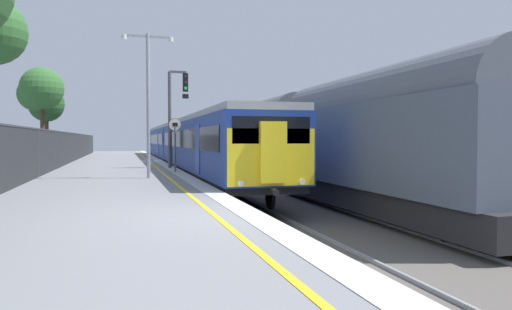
{
  "coord_description": "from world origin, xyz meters",
  "views": [
    {
      "loc": [
        -2.14,
        -9.4,
        1.55
      ],
      "look_at": [
        1.46,
        3.3,
        1.11
      ],
      "focal_mm": 33.18,
      "sensor_mm": 36.0,
      "label": 1
    }
  ],
  "objects_px": {
    "signal_gantry": "(175,108)",
    "speed_limit_sign": "(175,138)",
    "background_tree_back": "(39,91)",
    "commuter_train_at_platform": "(184,143)",
    "platform_lamp_mid": "(148,93)",
    "freight_train_adjacent_track": "(263,138)",
    "background_tree_right": "(46,105)"
  },
  "relations": [
    {
      "from": "platform_lamp_mid",
      "to": "background_tree_right",
      "type": "distance_m",
      "value": 24.25
    },
    {
      "from": "speed_limit_sign",
      "to": "platform_lamp_mid",
      "type": "bearing_deg",
      "value": -114.32
    },
    {
      "from": "signal_gantry",
      "to": "commuter_train_at_platform",
      "type": "bearing_deg",
      "value": 79.66
    },
    {
      "from": "commuter_train_at_platform",
      "to": "speed_limit_sign",
      "type": "xyz_separation_m",
      "value": [
        -1.85,
        -11.65,
        0.35
      ]
    },
    {
      "from": "commuter_train_at_platform",
      "to": "freight_train_adjacent_track",
      "type": "relative_size",
      "value": 1.05
    },
    {
      "from": "commuter_train_at_platform",
      "to": "background_tree_right",
      "type": "distance_m",
      "value": 13.67
    },
    {
      "from": "commuter_train_at_platform",
      "to": "platform_lamp_mid",
      "type": "xyz_separation_m",
      "value": [
        -3.22,
        -14.7,
        2.1
      ]
    },
    {
      "from": "freight_train_adjacent_track",
      "to": "background_tree_back",
      "type": "distance_m",
      "value": 16.15
    },
    {
      "from": "freight_train_adjacent_track",
      "to": "signal_gantry",
      "type": "relative_size",
      "value": 7.61
    },
    {
      "from": "signal_gantry",
      "to": "background_tree_back",
      "type": "xyz_separation_m",
      "value": [
        -8.2,
        9.66,
        1.63
      ]
    },
    {
      "from": "signal_gantry",
      "to": "background_tree_back",
      "type": "distance_m",
      "value": 12.77
    },
    {
      "from": "signal_gantry",
      "to": "background_tree_right",
      "type": "relative_size",
      "value": 0.89
    },
    {
      "from": "signal_gantry",
      "to": "speed_limit_sign",
      "type": "relative_size",
      "value": 2.07
    },
    {
      "from": "commuter_train_at_platform",
      "to": "background_tree_right",
      "type": "xyz_separation_m",
      "value": [
        -10.25,
        8.49,
        3.1
      ]
    },
    {
      "from": "freight_train_adjacent_track",
      "to": "speed_limit_sign",
      "type": "height_order",
      "value": "freight_train_adjacent_track"
    },
    {
      "from": "signal_gantry",
      "to": "speed_limit_sign",
      "type": "distance_m",
      "value": 3.92
    },
    {
      "from": "commuter_train_at_platform",
      "to": "speed_limit_sign",
      "type": "height_order",
      "value": "commuter_train_at_platform"
    },
    {
      "from": "commuter_train_at_platform",
      "to": "background_tree_right",
      "type": "relative_size",
      "value": 7.12
    },
    {
      "from": "signal_gantry",
      "to": "platform_lamp_mid",
      "type": "xyz_separation_m",
      "value": [
        -1.74,
        -6.58,
        0.1
      ]
    },
    {
      "from": "commuter_train_at_platform",
      "to": "signal_gantry",
      "type": "height_order",
      "value": "signal_gantry"
    },
    {
      "from": "signal_gantry",
      "to": "background_tree_right",
      "type": "xyz_separation_m",
      "value": [
        -8.77,
        16.61,
        1.1
      ]
    },
    {
      "from": "background_tree_back",
      "to": "background_tree_right",
      "type": "bearing_deg",
      "value": 94.73
    },
    {
      "from": "speed_limit_sign",
      "to": "platform_lamp_mid",
      "type": "distance_m",
      "value": 3.77
    },
    {
      "from": "freight_train_adjacent_track",
      "to": "background_tree_right",
      "type": "relative_size",
      "value": 6.77
    },
    {
      "from": "speed_limit_sign",
      "to": "background_tree_back",
      "type": "distance_m",
      "value": 15.69
    },
    {
      "from": "platform_lamp_mid",
      "to": "background_tree_right",
      "type": "bearing_deg",
      "value": 106.86
    },
    {
      "from": "background_tree_right",
      "to": "background_tree_back",
      "type": "xyz_separation_m",
      "value": [
        0.57,
        -6.95,
        0.53
      ]
    },
    {
      "from": "speed_limit_sign",
      "to": "freight_train_adjacent_track",
      "type": "bearing_deg",
      "value": 41.93
    },
    {
      "from": "commuter_train_at_platform",
      "to": "background_tree_back",
      "type": "height_order",
      "value": "background_tree_back"
    },
    {
      "from": "commuter_train_at_platform",
      "to": "signal_gantry",
      "type": "bearing_deg",
      "value": -100.34
    },
    {
      "from": "platform_lamp_mid",
      "to": "background_tree_back",
      "type": "distance_m",
      "value": 17.55
    },
    {
      "from": "signal_gantry",
      "to": "background_tree_right",
      "type": "distance_m",
      "value": 18.81
    }
  ]
}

